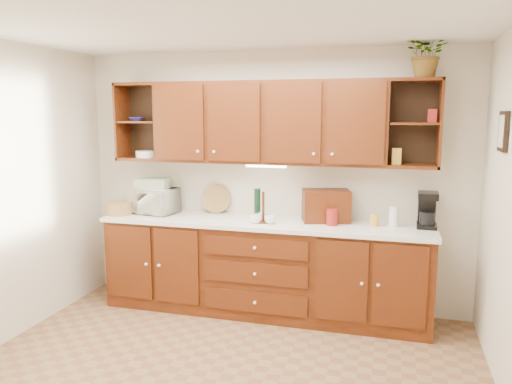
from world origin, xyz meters
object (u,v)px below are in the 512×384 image
Objects in this scene: coffee_maker at (427,210)px; potted_plant at (428,53)px; microwave at (154,201)px; bread_box at (326,206)px.

coffee_maker is 1.40m from potted_plant.
coffee_maker is at bearing 27.78° from potted_plant.
potted_plant reaches higher than microwave.
potted_plant is at bearing -19.21° from bread_box.
coffee_maker is (0.93, -0.00, 0.00)m from bread_box.
potted_plant is at bearing -150.77° from coffee_maker.
bread_box is 1.65m from potted_plant.
bread_box is at bearing 11.16° from microwave.
bread_box is (1.80, 0.08, 0.02)m from microwave.
bread_box reaches higher than microwave.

